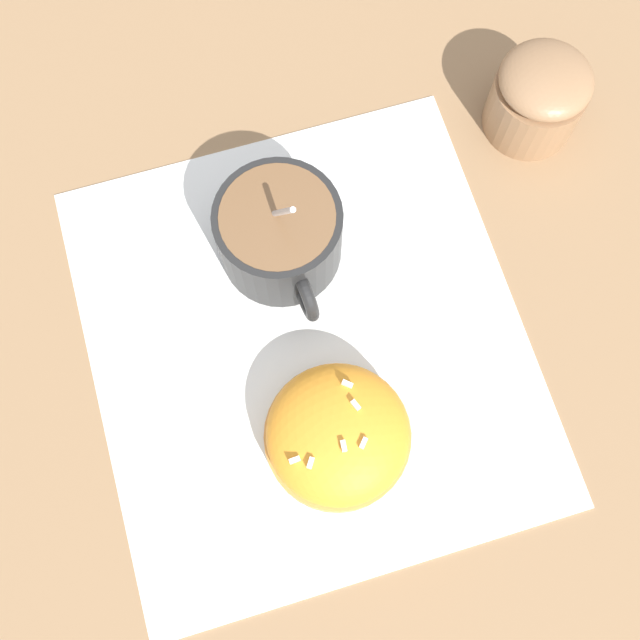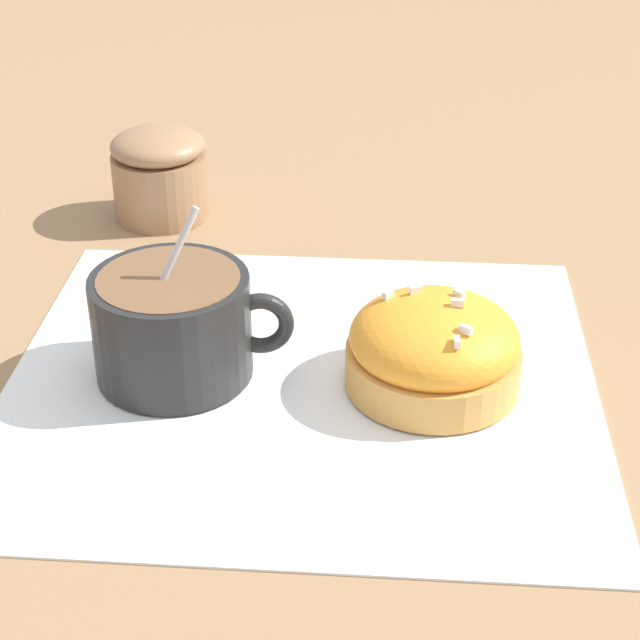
# 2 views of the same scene
# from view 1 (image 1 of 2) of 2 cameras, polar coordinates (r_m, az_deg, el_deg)

# --- Properties ---
(ground_plane) EXTENTS (3.00, 3.00, 0.00)m
(ground_plane) POSITION_cam_1_polar(r_m,az_deg,el_deg) (0.54, -0.95, -1.71)
(ground_plane) COLOR #93704C
(paper_napkin) EXTENTS (0.37, 0.35, 0.00)m
(paper_napkin) POSITION_cam_1_polar(r_m,az_deg,el_deg) (0.54, -0.96, -1.67)
(paper_napkin) COLOR white
(paper_napkin) RESTS_ON ground_plane
(coffee_cup) EXTENTS (0.11, 0.09, 0.10)m
(coffee_cup) POSITION_cam_1_polar(r_m,az_deg,el_deg) (0.53, -3.07, 6.56)
(coffee_cup) COLOR black
(coffee_cup) RESTS_ON paper_napkin
(frosted_pastry) EXTENTS (0.10, 0.10, 0.06)m
(frosted_pastry) POSITION_cam_1_polar(r_m,az_deg,el_deg) (0.50, 1.35, -8.77)
(frosted_pastry) COLOR #D19347
(frosted_pastry) RESTS_ON paper_napkin
(sugar_bowl) EXTENTS (0.07, 0.07, 0.07)m
(sugar_bowl) POSITION_cam_1_polar(r_m,az_deg,el_deg) (0.60, 16.28, 16.01)
(sugar_bowl) COLOR #99704C
(sugar_bowl) RESTS_ON ground_plane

